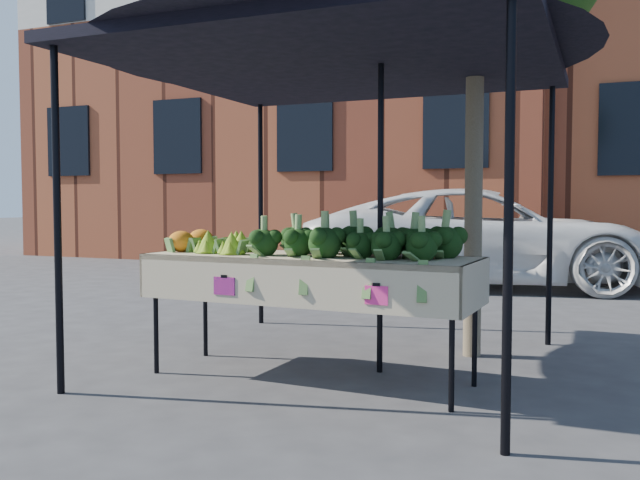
{
  "coord_description": "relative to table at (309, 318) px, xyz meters",
  "views": [
    {
      "loc": [
        2.01,
        -4.49,
        1.28
      ],
      "look_at": [
        0.07,
        0.18,
        1.0
      ],
      "focal_mm": 38.28,
      "sensor_mm": 36.0,
      "label": 1
    }
  ],
  "objects": [
    {
      "name": "ground",
      "position": [
        -0.07,
        0.03,
        -0.45
      ],
      "size": [
        90.0,
        90.0,
        0.0
      ],
      "primitive_type": "plane",
      "color": "#343436"
    },
    {
      "name": "table",
      "position": [
        0.0,
        0.0,
        0.0
      ],
      "size": [
        2.43,
        0.91,
        0.9
      ],
      "color": "#C6B296",
      "rests_on": "ground"
    },
    {
      "name": "canopy",
      "position": [
        0.05,
        0.48,
        0.92
      ],
      "size": [
        3.16,
        3.16,
        2.74
      ],
      "primitive_type": null,
      "color": "black",
      "rests_on": "ground"
    },
    {
      "name": "broccoli_heap",
      "position": [
        0.32,
        0.03,
        0.59
      ],
      "size": [
        1.49,
        0.59,
        0.28
      ],
      "primitive_type": "ellipsoid",
      "color": "black",
      "rests_on": "table"
    },
    {
      "name": "romanesco_cluster",
      "position": [
        -0.67,
        0.04,
        0.56
      ],
      "size": [
        0.45,
        0.59,
        0.22
      ],
      "primitive_type": "ellipsoid",
      "color": "#92B724",
      "rests_on": "table"
    },
    {
      "name": "cauliflower_pair",
      "position": [
        -1.04,
        0.07,
        0.55
      ],
      "size": [
        0.25,
        0.45,
        0.19
      ],
      "primitive_type": "ellipsoid",
      "color": "orange",
      "rests_on": "table"
    },
    {
      "name": "vehicle",
      "position": [
        0.24,
        6.1,
        2.23
      ],
      "size": [
        1.97,
        2.73,
        5.37
      ],
      "primitive_type": "imported",
      "rotation": [
        0.0,
        0.0,
        1.78
      ],
      "color": "white",
      "rests_on": "ground"
    },
    {
      "name": "street_tree",
      "position": [
        0.95,
        1.22,
        1.66
      ],
      "size": [
        2.14,
        2.14,
        4.21
      ],
      "primitive_type": null,
      "color": "#1E4C14",
      "rests_on": "ground"
    },
    {
      "name": "building_left",
      "position": [
        -5.07,
        12.03,
        4.05
      ],
      "size": [
        12.0,
        8.0,
        9.0
      ],
      "primitive_type": "cube",
      "color": "brown",
      "rests_on": "ground"
    }
  ]
}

